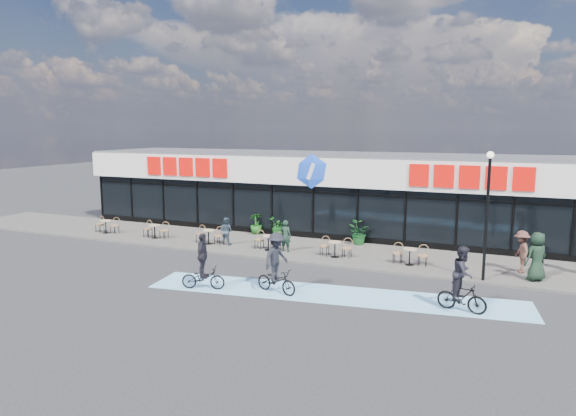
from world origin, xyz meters
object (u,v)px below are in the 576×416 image
(pedestrian_a, at_px, (521,252))
(potted_plant_right, at_px, (358,233))
(bistro_set_0, at_px, (107,225))
(potted_plant_mid, at_px, (277,227))
(patron_right, at_px, (226,231))
(patron_left, at_px, (286,236))
(cyclist_b, at_px, (462,283))
(potted_plant_left, at_px, (256,224))
(pedestrian_c, at_px, (537,257))
(lamp_post, at_px, (487,205))
(cyclist_a, at_px, (276,267))

(pedestrian_a, bearing_deg, potted_plant_right, -123.52)
(bistro_set_0, distance_m, pedestrian_a, 21.80)
(potted_plant_mid, relative_size, patron_right, 0.75)
(patron_left, distance_m, cyclist_b, 10.01)
(cyclist_b, bearing_deg, potted_plant_left, 145.48)
(pedestrian_a, relative_size, cyclist_b, 0.79)
(pedestrian_a, bearing_deg, pedestrian_c, 10.24)
(lamp_post, bearing_deg, cyclist_b, -97.19)
(cyclist_a, bearing_deg, potted_plant_left, 121.38)
(patron_left, xyz_separation_m, pedestrian_c, (11.04, -0.43, 0.20))
(potted_plant_mid, bearing_deg, patron_right, -119.06)
(patron_right, xyz_separation_m, cyclist_b, (12.11, -5.16, 0.18))
(potted_plant_mid, relative_size, cyclist_a, 0.47)
(patron_left, bearing_deg, potted_plant_right, -131.70)
(lamp_post, distance_m, potted_plant_left, 13.39)
(patron_left, xyz_separation_m, cyclist_b, (8.66, -5.01, 0.11))
(potted_plant_right, distance_m, cyclist_b, 9.89)
(patron_right, bearing_deg, lamp_post, 175.46)
(bistro_set_0, xyz_separation_m, potted_plant_left, (8.02, 3.18, 0.14))
(patron_right, xyz_separation_m, pedestrian_c, (14.49, -0.58, 0.26))
(potted_plant_left, relative_size, patron_right, 0.83)
(potted_plant_right, bearing_deg, potted_plant_mid, 178.88)
(bistro_set_0, xyz_separation_m, cyclist_a, (13.45, -5.71, 0.45))
(potted_plant_mid, height_order, pedestrian_a, pedestrian_a)
(potted_plant_right, relative_size, patron_right, 0.85)
(cyclist_a, bearing_deg, patron_left, 110.75)
(pedestrian_c, relative_size, cyclist_a, 0.85)
(patron_left, distance_m, patron_right, 3.45)
(potted_plant_right, distance_m, cyclist_a, 8.67)
(pedestrian_a, distance_m, cyclist_a, 10.47)
(patron_left, relative_size, pedestrian_c, 0.80)
(pedestrian_c, bearing_deg, pedestrian_a, -105.63)
(lamp_post, distance_m, cyclist_b, 4.38)
(pedestrian_c, distance_m, cyclist_b, 5.16)
(patron_right, bearing_deg, bistro_set_0, 2.74)
(lamp_post, distance_m, potted_plant_mid, 12.04)
(bistro_set_0, height_order, pedestrian_c, pedestrian_c)
(potted_plant_right, height_order, cyclist_b, cyclist_b)
(potted_plant_right, xyz_separation_m, cyclist_a, (-0.63, -8.64, 0.29))
(cyclist_a, distance_m, cyclist_b, 6.54)
(patron_right, bearing_deg, cyclist_a, 135.46)
(potted_plant_mid, bearing_deg, patron_left, -58.67)
(potted_plant_right, xyz_separation_m, pedestrian_c, (8.25, -3.37, 0.36))
(bistro_set_0, distance_m, cyclist_b, 20.58)
(potted_plant_mid, height_order, cyclist_a, cyclist_a)
(potted_plant_mid, height_order, potted_plant_right, potted_plant_right)
(patron_right, bearing_deg, cyclist_b, 158.60)
(potted_plant_left, xyz_separation_m, patron_left, (3.26, -3.19, 0.19))
(lamp_post, height_order, pedestrian_c, lamp_post)
(patron_left, height_order, pedestrian_c, pedestrian_c)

